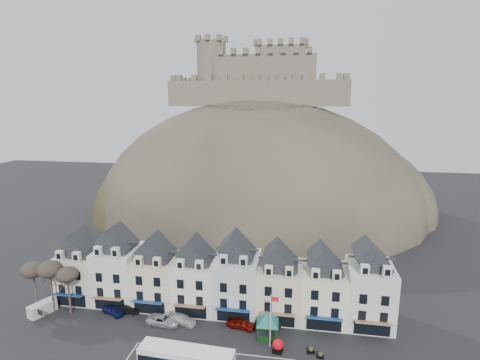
% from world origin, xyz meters
% --- Properties ---
extents(townhouse_terrace, '(54.40, 9.35, 11.80)m').
position_xyz_m(townhouse_terrace, '(0.15, 15.97, 5.30)').
color(townhouse_terrace, beige).
rests_on(townhouse_terrace, ground).
extents(castle_hill, '(100.00, 76.00, 68.00)m').
position_xyz_m(castle_hill, '(1.25, 68.95, 0.11)').
color(castle_hill, '#36322A').
rests_on(castle_hill, ground).
extents(castle, '(50.20, 22.20, 22.00)m').
position_xyz_m(castle, '(0.51, 75.93, 40.19)').
color(castle, '#6B6351').
rests_on(castle, ground).
extents(tree_left_far, '(3.61, 3.61, 8.24)m').
position_xyz_m(tree_left_far, '(-29.00, 10.50, 6.90)').
color(tree_left_far, '#372B23').
rests_on(tree_left_far, ground).
extents(tree_left_mid, '(3.78, 3.78, 8.64)m').
position_xyz_m(tree_left_mid, '(-26.00, 10.50, 7.24)').
color(tree_left_mid, '#372B23').
rests_on(tree_left_mid, ground).
extents(tree_left_near, '(3.43, 3.43, 7.84)m').
position_xyz_m(tree_left_near, '(-23.00, 10.50, 6.55)').
color(tree_left_near, '#372B23').
rests_on(tree_left_near, ground).
extents(bus, '(12.18, 3.47, 3.40)m').
position_xyz_m(bus, '(-0.42, 0.42, 1.88)').
color(bus, '#262628').
rests_on(bus, ground).
extents(bus_shelter, '(6.34, 6.34, 4.03)m').
position_xyz_m(bus_shelter, '(8.91, 9.24, 3.13)').
color(bus_shelter, black).
rests_on(bus_shelter, ground).
extents(red_buoy, '(1.54, 1.54, 1.91)m').
position_xyz_m(red_buoy, '(10.62, 6.33, 0.97)').
color(red_buoy, black).
rests_on(red_buoy, ground).
extents(flagpole, '(1.14, 0.14, 7.90)m').
position_xyz_m(flagpole, '(9.54, 7.26, 4.51)').
color(flagpole, silver).
rests_on(flagpole, ground).
extents(white_van, '(3.29, 4.49, 1.88)m').
position_xyz_m(white_van, '(-27.31, 9.50, 0.94)').
color(white_van, silver).
rests_on(white_van, ground).
extents(planter_west, '(1.07, 0.69, 0.99)m').
position_xyz_m(planter_west, '(15.04, 6.80, 0.48)').
color(planter_west, black).
rests_on(planter_west, ground).
extents(planter_east, '(0.98, 0.64, 0.92)m').
position_xyz_m(planter_east, '(16.27, 5.99, 0.44)').
color(planter_east, black).
rests_on(planter_east, ground).
extents(car_navy, '(4.45, 3.16, 1.41)m').
position_xyz_m(car_navy, '(-16.00, 11.26, 0.70)').
color(car_navy, '#0E1247').
rests_on(car_navy, ground).
extents(car_black, '(4.31, 1.67, 1.40)m').
position_xyz_m(car_black, '(-14.01, 12.00, 0.70)').
color(car_black, black).
rests_on(car_black, ground).
extents(car_silver, '(5.29, 2.85, 1.44)m').
position_xyz_m(car_silver, '(-7.08, 9.86, 0.72)').
color(car_silver, '#AEB2B6').
rests_on(car_silver, ground).
extents(car_white, '(4.91, 2.89, 1.33)m').
position_xyz_m(car_white, '(-4.40, 10.66, 0.67)').
color(car_white, silver).
rests_on(car_white, ground).
extents(car_maroon, '(4.69, 2.59, 1.51)m').
position_xyz_m(car_maroon, '(4.80, 10.93, 0.76)').
color(car_maroon, '#590B05').
rests_on(car_maroon, ground).
extents(car_charcoal, '(4.11, 1.94, 1.30)m').
position_xyz_m(car_charcoal, '(8.83, 12.00, 0.65)').
color(car_charcoal, black).
rests_on(car_charcoal, ground).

